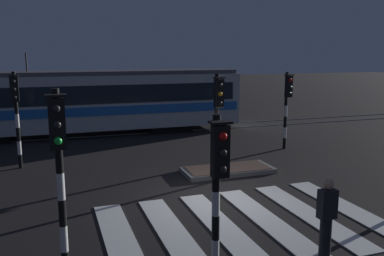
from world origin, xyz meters
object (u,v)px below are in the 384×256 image
traffic_light_corner_far_left (16,106)px  traffic_light_corner_far_right (287,99)px  traffic_light_corner_near_left (59,157)px  traffic_light_kerb_mid_left (218,177)px  traffic_light_median_centre (218,112)px  tram (81,101)px  pedestrian_waiting_at_kerb (326,218)px

traffic_light_corner_far_left → traffic_light_corner_far_right: 10.78m
traffic_light_corner_near_left → traffic_light_corner_far_left: bearing=99.2°
traffic_light_kerb_mid_left → traffic_light_corner_far_right: (6.88, 9.09, 0.12)m
traffic_light_corner_far_left → traffic_light_corner_far_right: traffic_light_corner_far_left is taller
traffic_light_median_centre → traffic_light_corner_far_left: 7.24m
tram → traffic_light_median_centre: bearing=-69.1°
traffic_light_median_centre → pedestrian_waiting_at_kerb: size_ratio=2.05×
traffic_light_corner_far_left → traffic_light_median_centre: bearing=-31.1°
pedestrian_waiting_at_kerb → tram: bearing=104.4°
traffic_light_corner_far_right → tram: (-8.18, 6.08, -0.46)m
traffic_light_kerb_mid_left → traffic_light_corner_near_left: 2.84m
traffic_light_kerb_mid_left → traffic_light_corner_near_left: traffic_light_corner_near_left is taller
traffic_light_corner_far_right → traffic_light_kerb_mid_left: bearing=-127.1°
traffic_light_median_centre → traffic_light_corner_near_left: size_ratio=0.98×
traffic_light_corner_far_right → pedestrian_waiting_at_kerb: size_ratio=1.95×
traffic_light_corner_near_left → traffic_light_median_centre: bearing=43.0°
traffic_light_corner_far_left → tram: size_ratio=0.21×
traffic_light_corner_far_left → pedestrian_waiting_at_kerb: traffic_light_corner_far_left is taller
traffic_light_median_centre → traffic_light_kerb_mid_left: size_ratio=1.11×
tram → traffic_light_kerb_mid_left: bearing=-85.1°
traffic_light_kerb_mid_left → traffic_light_corner_near_left: size_ratio=0.88×
traffic_light_kerb_mid_left → traffic_light_corner_far_left: size_ratio=0.90×
traffic_light_corner_far_right → tram: tram is taller
traffic_light_corner_far_right → traffic_light_corner_near_left: bearing=-140.1°
traffic_light_corner_near_left → tram: 14.05m
traffic_light_median_centre → traffic_light_corner_far_right: (4.57, 3.37, -0.11)m
traffic_light_median_centre → traffic_light_kerb_mid_left: (-2.30, -5.72, -0.23)m
traffic_light_kerb_mid_left → tram: tram is taller
traffic_light_median_centre → traffic_light_corner_far_right: size_ratio=1.05×
traffic_light_corner_far_right → traffic_light_median_centre: bearing=-143.6°
traffic_light_median_centre → tram: (-3.60, 9.46, -0.57)m
traffic_light_corner_near_left → traffic_light_corner_far_right: size_ratio=1.07×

